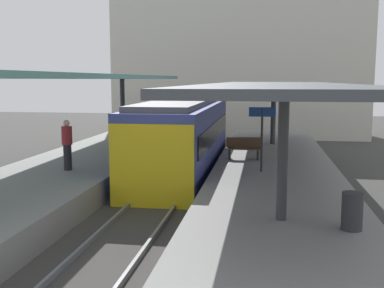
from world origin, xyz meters
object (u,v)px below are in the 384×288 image
Objects in this scene: platform_sign at (262,124)px; litter_bin at (352,211)px; passenger_near_bench at (67,144)px; platform_bench at (244,147)px; commuter_train at (183,137)px.

platform_sign reaches higher than litter_bin.
passenger_near_bench is (-6.67, -0.78, -0.71)m from platform_sign.
litter_bin is at bearing -72.63° from platform_bench.
commuter_train is 7.85× the size of platform_bench.
platform_bench is 6.80m from passenger_near_bench.
commuter_train is at bearing 164.71° from platform_bench.
platform_sign reaches higher than platform_bench.
litter_bin is (1.94, -6.02, -1.22)m from platform_sign.
platform_bench is (2.59, -0.71, -0.26)m from commuter_train.
platform_sign is at bearing -43.75° from commuter_train.
platform_bench is 0.63× the size of platform_sign.
commuter_train is at bearing 119.74° from litter_bin.
litter_bin is 0.46× the size of passenger_near_bench.
passenger_near_bench reaches higher than litter_bin.
platform_sign is at bearing -73.86° from platform_bench.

